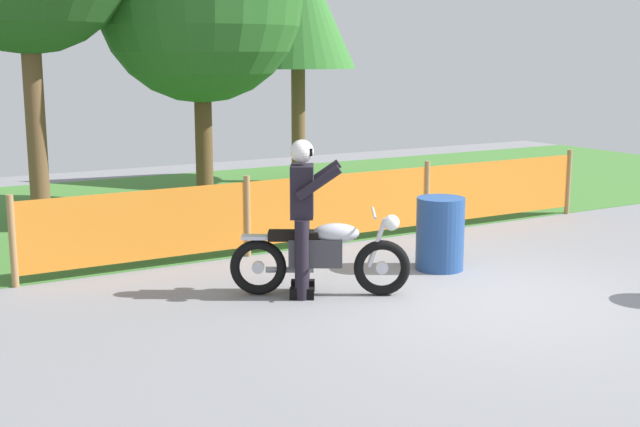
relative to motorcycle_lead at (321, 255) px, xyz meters
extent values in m
cube|color=gray|center=(1.51, -1.05, -0.46)|extent=(24.00, 24.00, 0.02)
cube|color=#427A33|center=(1.51, 5.76, -0.44)|extent=(24.00, 7.52, 0.01)
cylinder|color=#997547|center=(-2.81, 2.00, 0.08)|extent=(0.08, 0.08, 1.05)
cylinder|color=#997547|center=(0.07, 2.00, 0.08)|extent=(0.08, 0.08, 1.05)
cylinder|color=#997547|center=(2.95, 2.00, 0.08)|extent=(0.08, 0.08, 1.05)
cylinder|color=#997547|center=(5.83, 2.00, 0.08)|extent=(0.08, 0.08, 1.05)
cube|color=orange|center=(-1.37, 2.00, 0.10)|extent=(2.80, 0.02, 0.85)
cube|color=orange|center=(1.51, 2.00, 0.10)|extent=(2.80, 0.02, 0.85)
cube|color=orange|center=(4.39, 2.00, 0.10)|extent=(2.80, 0.02, 0.85)
cylinder|color=brown|center=(-1.89, 4.92, 1.06)|extent=(0.28, 0.28, 3.01)
cylinder|color=brown|center=(0.78, 5.11, 0.69)|extent=(0.28, 0.28, 2.28)
cylinder|color=brown|center=(3.69, 7.22, 0.70)|extent=(0.28, 0.28, 2.29)
cone|color=#33702D|center=(3.69, 7.22, 3.11)|extent=(2.29, 2.29, 2.54)
torus|color=black|center=(0.56, -0.34, -0.14)|extent=(0.58, 0.41, 0.61)
cylinder|color=silver|center=(0.56, -0.34, -0.14)|extent=(0.14, 0.12, 0.13)
torus|color=black|center=(-0.59, 0.35, -0.14)|extent=(0.58, 0.41, 0.61)
cylinder|color=silver|center=(-0.59, 0.35, -0.14)|extent=(0.14, 0.12, 0.13)
cube|color=#38383D|center=(-0.05, 0.03, 0.03)|extent=(0.61, 0.49, 0.31)
ellipsoid|color=#B7B7C1|center=(0.14, -0.08, 0.24)|extent=(0.54, 0.45, 0.21)
cube|color=black|center=(-0.26, 0.15, 0.21)|extent=(0.57, 0.46, 0.10)
cube|color=silver|center=(-0.59, 0.35, 0.19)|extent=(0.37, 0.31, 0.04)
cylinder|color=silver|center=(0.51, -0.31, 0.14)|extent=(0.22, 0.16, 0.54)
sphere|color=white|center=(0.64, -0.39, 0.36)|extent=(0.24, 0.24, 0.17)
cylinder|color=silver|center=(0.48, -0.29, 0.46)|extent=(0.32, 0.51, 0.03)
cylinder|color=silver|center=(-0.23, 0.29, -0.20)|extent=(0.48, 0.33, 0.07)
cylinder|color=black|center=(-0.09, 0.24, -0.02)|extent=(0.21, 0.21, 0.86)
cube|color=black|center=(-0.09, 0.24, -0.39)|extent=(0.28, 0.23, 0.12)
cylinder|color=black|center=(-0.26, -0.03, -0.02)|extent=(0.21, 0.21, 0.86)
cube|color=black|center=(-0.26, -0.03, -0.39)|extent=(0.28, 0.23, 0.12)
cube|color=black|center=(-0.18, 0.10, 0.69)|extent=(0.39, 0.43, 0.56)
cylinder|color=black|center=(0.09, 0.20, 0.82)|extent=(0.47, 0.33, 0.38)
cylinder|color=black|center=(-0.14, -0.18, 0.82)|extent=(0.47, 0.33, 0.38)
sphere|color=white|center=(-0.18, 0.10, 1.12)|extent=(0.34, 0.34, 0.25)
cube|color=black|center=(-0.09, 0.05, 1.12)|extent=(0.12, 0.17, 0.08)
cylinder|color=navy|center=(1.80, 0.23, -0.01)|extent=(0.58, 0.58, 0.88)
camera|label=1|loc=(-4.39, -7.50, 2.13)|focal=46.66mm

